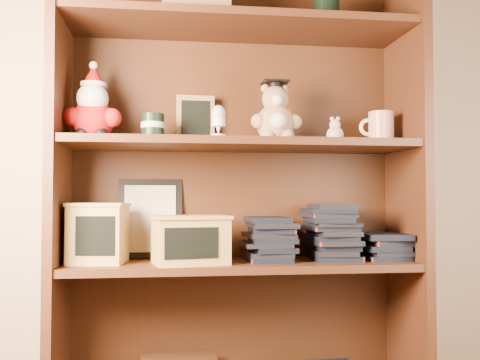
# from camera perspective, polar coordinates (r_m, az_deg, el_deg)

# --- Properties ---
(bookcase) EXTENTS (1.20, 0.35, 1.60)m
(bookcase) POSITION_cam_1_polar(r_m,az_deg,el_deg) (1.92, -0.28, -1.28)
(bookcase) COLOR #452413
(bookcase) RESTS_ON ground
(shelf_lower) EXTENTS (1.14, 0.33, 0.02)m
(shelf_lower) POSITION_cam_1_polar(r_m,az_deg,el_deg) (1.88, -0.00, -8.63)
(shelf_lower) COLOR #452413
(shelf_lower) RESTS_ON ground
(shelf_upper) EXTENTS (1.14, 0.33, 0.02)m
(shelf_upper) POSITION_cam_1_polar(r_m,az_deg,el_deg) (1.88, -0.00, 3.58)
(shelf_upper) COLOR #452413
(shelf_upper) RESTS_ON ground
(santa_plush) EXTENTS (0.19, 0.13, 0.26)m
(santa_plush) POSITION_cam_1_polar(r_m,az_deg,el_deg) (1.88, -14.72, 6.94)
(santa_plush) COLOR #A50F0F
(santa_plush) RESTS_ON shelf_upper
(teachers_tin) EXTENTS (0.08, 0.08, 0.09)m
(teachers_tin) POSITION_cam_1_polar(r_m,az_deg,el_deg) (1.87, -8.86, 5.37)
(teachers_tin) COLOR black
(teachers_tin) RESTS_ON shelf_upper
(chalkboard_plaque) EXTENTS (0.13, 0.07, 0.17)m
(chalkboard_plaque) POSITION_cam_1_polar(r_m,az_deg,el_deg) (1.99, -4.56, 6.03)
(chalkboard_plaque) COLOR #9E7547
(chalkboard_plaque) RESTS_ON shelf_upper
(egg_cup) EXTENTS (0.05, 0.05, 0.11)m
(egg_cup) POSITION_cam_1_polar(r_m,az_deg,el_deg) (1.80, -2.21, 6.06)
(egg_cup) COLOR white
(egg_cup) RESTS_ON shelf_upper
(grad_teddy_bear) EXTENTS (0.17, 0.15, 0.21)m
(grad_teddy_bear) POSITION_cam_1_polar(r_m,az_deg,el_deg) (1.90, 3.65, 6.32)
(grad_teddy_bear) COLOR #A88159
(grad_teddy_bear) RESTS_ON shelf_upper
(pink_figurine) EXTENTS (0.06, 0.06, 0.09)m
(pink_figurine) POSITION_cam_1_polar(r_m,az_deg,el_deg) (1.95, 9.63, 4.78)
(pink_figurine) COLOR beige
(pink_figurine) RESTS_ON shelf_upper
(teacher_mug) EXTENTS (0.12, 0.09, 0.11)m
(teacher_mug) POSITION_cam_1_polar(r_m,az_deg,el_deg) (2.01, 14.07, 5.19)
(teacher_mug) COLOR silver
(teacher_mug) RESTS_ON shelf_upper
(certificate_frame) EXTENTS (0.22, 0.06, 0.28)m
(certificate_frame) POSITION_cam_1_polar(r_m,az_deg,el_deg) (1.99, -9.12, -3.87)
(certificate_frame) COLOR black
(certificate_frame) RESTS_ON shelf_lower
(treats_box) EXTENTS (0.20, 0.20, 0.19)m
(treats_box) POSITION_cam_1_polar(r_m,az_deg,el_deg) (1.87, -14.19, -5.21)
(treats_box) COLOR tan
(treats_box) RESTS_ON shelf_lower
(pencils_box) EXTENTS (0.26, 0.21, 0.15)m
(pencils_box) POSITION_cam_1_polar(r_m,az_deg,el_deg) (1.79, -5.05, -6.02)
(pencils_box) COLOR tan
(pencils_box) RESTS_ON shelf_lower
(book_stack_left) EXTENTS (0.14, 0.20, 0.14)m
(book_stack_left) POSITION_cam_1_polar(r_m,az_deg,el_deg) (1.89, 2.95, -6.03)
(book_stack_left) COLOR black
(book_stack_left) RESTS_ON shelf_lower
(book_stack_mid) EXTENTS (0.14, 0.20, 0.19)m
(book_stack_mid) POSITION_cam_1_polar(r_m,az_deg,el_deg) (1.94, 9.19, -5.19)
(book_stack_mid) COLOR black
(book_stack_mid) RESTS_ON shelf_lower
(book_stack_right) EXTENTS (0.14, 0.20, 0.08)m
(book_stack_right) POSITION_cam_1_polar(r_m,az_deg,el_deg) (2.00, 14.31, -6.66)
(book_stack_right) COLOR black
(book_stack_right) RESTS_ON shelf_lower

